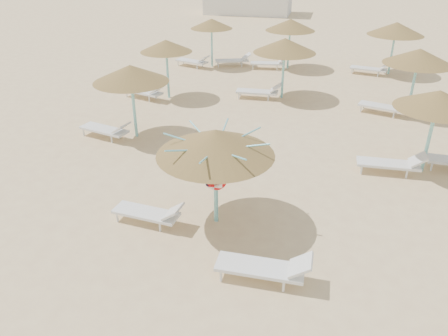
# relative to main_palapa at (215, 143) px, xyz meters

# --- Properties ---
(ground) EXTENTS (120.00, 120.00, 0.00)m
(ground) POSITION_rel_main_palapa_xyz_m (0.19, -0.37, -2.26)
(ground) COLOR #D9BD84
(ground) RESTS_ON ground
(main_palapa) EXTENTS (2.90, 2.90, 2.60)m
(main_palapa) POSITION_rel_main_palapa_xyz_m (0.00, 0.00, 0.00)
(main_palapa) COLOR #78CCD1
(main_palapa) RESTS_ON ground
(lounger_main_a) EXTENTS (1.93, 0.76, 0.68)m
(lounger_main_a) POSITION_rel_main_palapa_xyz_m (-1.62, -0.52, -1.93)
(lounger_main_a) COLOR silver
(lounger_main_a) RESTS_ON ground
(lounger_main_b) EXTENTS (2.05, 0.63, 0.75)m
(lounger_main_b) POSITION_rel_main_palapa_xyz_m (1.62, -1.93, -1.90)
(lounger_main_b) COLOR silver
(lounger_main_b) RESTS_ON ground
(palapa_field) EXTENTS (18.58, 14.14, 2.72)m
(palapa_field) POSITION_rel_main_palapa_xyz_m (2.60, 10.21, 0.05)
(palapa_field) COLOR #78CCD1
(palapa_field) RESTS_ON ground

